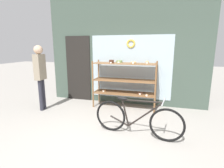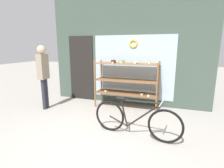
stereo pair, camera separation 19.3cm
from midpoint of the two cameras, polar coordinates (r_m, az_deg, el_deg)
The scene contains 5 objects.
ground_plane at distance 3.41m, azimuth -5.04°, elevation -19.08°, with size 30.00×30.00×0.00m, color gray.
storefront_facade at distance 5.39m, azimuth 5.55°, elevation 11.70°, with size 4.89×0.13×3.58m.
display_case at distance 5.05m, azimuth 5.83°, elevation 1.61°, with size 1.81×0.54×1.40m.
bicycle at distance 3.56m, azimuth 9.14°, elevation -11.36°, with size 1.80×0.46×0.79m.
pedestrian at distance 5.21m, azimuth -20.57°, elevation 3.79°, with size 0.24×0.33×1.80m.
Camera 2 is at (1.30, -2.63, 1.76)m, focal length 28.00 mm.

